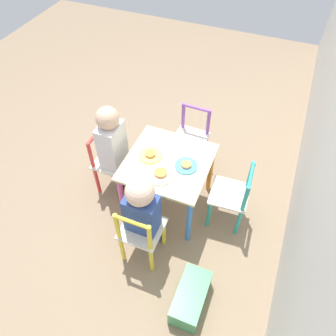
{
  "coord_description": "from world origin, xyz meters",
  "views": [
    {
      "loc": [
        1.4,
        0.56,
        2.11
      ],
      "look_at": [
        0.0,
        0.0,
        0.4
      ],
      "focal_mm": 35.0,
      "sensor_mm": 36.0,
      "label": 1
    }
  ],
  "objects_px": {
    "child_front": "(114,145)",
    "plate_back": "(186,166)",
    "chair_purple": "(191,139)",
    "storage_bin": "(191,297)",
    "plate_right": "(161,174)",
    "chair_teal": "(232,197)",
    "chair_red": "(111,162)",
    "child_right": "(143,209)",
    "plate_front": "(150,155)",
    "kids_table": "(168,168)",
    "chair_yellow": "(141,233)"
  },
  "relations": [
    {
      "from": "child_front",
      "to": "plate_back",
      "type": "distance_m",
      "value": 0.54
    },
    {
      "from": "chair_purple",
      "to": "child_front",
      "type": "xyz_separation_m",
      "value": [
        0.47,
        -0.43,
        0.21
      ]
    },
    {
      "from": "storage_bin",
      "to": "plate_back",
      "type": "bearing_deg",
      "value": -156.93
    },
    {
      "from": "child_front",
      "to": "plate_right",
      "type": "xyz_separation_m",
      "value": [
        0.13,
        0.41,
        0.01
      ]
    },
    {
      "from": "chair_teal",
      "to": "chair_red",
      "type": "bearing_deg",
      "value": -91.89
    },
    {
      "from": "chair_purple",
      "to": "plate_back",
      "type": "xyz_separation_m",
      "value": [
        0.47,
        0.12,
        0.22
      ]
    },
    {
      "from": "child_right",
      "to": "plate_front",
      "type": "distance_m",
      "value": 0.43
    },
    {
      "from": "child_right",
      "to": "plate_front",
      "type": "bearing_deg",
      "value": -72.24
    },
    {
      "from": "chair_red",
      "to": "child_right",
      "type": "relative_size",
      "value": 0.73
    },
    {
      "from": "plate_right",
      "to": "storage_bin",
      "type": "xyz_separation_m",
      "value": [
        0.54,
        0.42,
        -0.4
      ]
    },
    {
      "from": "kids_table",
      "to": "plate_right",
      "type": "bearing_deg",
      "value": 0.0
    },
    {
      "from": "kids_table",
      "to": "storage_bin",
      "type": "distance_m",
      "value": 0.85
    },
    {
      "from": "chair_yellow",
      "to": "plate_front",
      "type": "xyz_separation_m",
      "value": [
        -0.47,
        -0.13,
        0.22
      ]
    },
    {
      "from": "chair_purple",
      "to": "storage_bin",
      "type": "xyz_separation_m",
      "value": [
        1.14,
        0.4,
        -0.19
      ]
    },
    {
      "from": "chair_red",
      "to": "chair_teal",
      "type": "bearing_deg",
      "value": -88.11
    },
    {
      "from": "chair_red",
      "to": "child_front",
      "type": "xyz_separation_m",
      "value": [
        0.0,
        0.06,
        0.21
      ]
    },
    {
      "from": "kids_table",
      "to": "plate_right",
      "type": "relative_size",
      "value": 2.99
    },
    {
      "from": "chair_yellow",
      "to": "plate_back",
      "type": "height_order",
      "value": "chair_yellow"
    },
    {
      "from": "chair_yellow",
      "to": "child_front",
      "type": "relative_size",
      "value": 0.67
    },
    {
      "from": "chair_teal",
      "to": "chair_purple",
      "type": "height_order",
      "value": "same"
    },
    {
      "from": "kids_table",
      "to": "storage_bin",
      "type": "xyz_separation_m",
      "value": [
        0.67,
        0.42,
        -0.32
      ]
    },
    {
      "from": "kids_table",
      "to": "chair_teal",
      "type": "distance_m",
      "value": 0.49
    },
    {
      "from": "child_front",
      "to": "plate_back",
      "type": "xyz_separation_m",
      "value": [
        0.0,
        0.54,
        0.01
      ]
    },
    {
      "from": "kids_table",
      "to": "chair_purple",
      "type": "bearing_deg",
      "value": 178.25
    },
    {
      "from": "chair_red",
      "to": "child_front",
      "type": "relative_size",
      "value": 0.67
    },
    {
      "from": "chair_teal",
      "to": "storage_bin",
      "type": "xyz_separation_m",
      "value": [
        0.7,
        -0.05,
        -0.19
      ]
    },
    {
      "from": "kids_table",
      "to": "plate_back",
      "type": "bearing_deg",
      "value": 90.0
    },
    {
      "from": "child_front",
      "to": "plate_back",
      "type": "bearing_deg",
      "value": -89.93
    },
    {
      "from": "chair_teal",
      "to": "child_front",
      "type": "height_order",
      "value": "child_front"
    },
    {
      "from": "plate_front",
      "to": "chair_red",
      "type": "bearing_deg",
      "value": -90.41
    },
    {
      "from": "child_right",
      "to": "storage_bin",
      "type": "xyz_separation_m",
      "value": [
        0.26,
        0.42,
        -0.37
      ]
    },
    {
      "from": "chair_purple",
      "to": "plate_front",
      "type": "distance_m",
      "value": 0.54
    },
    {
      "from": "plate_back",
      "to": "child_front",
      "type": "bearing_deg",
      "value": -90.22
    },
    {
      "from": "child_right",
      "to": "storage_bin",
      "type": "height_order",
      "value": "child_right"
    },
    {
      "from": "kids_table",
      "to": "plate_front",
      "type": "distance_m",
      "value": 0.15
    },
    {
      "from": "chair_yellow",
      "to": "chair_red",
      "type": "bearing_deg",
      "value": -45.11
    },
    {
      "from": "chair_yellow",
      "to": "storage_bin",
      "type": "relative_size",
      "value": 1.58
    },
    {
      "from": "child_front",
      "to": "plate_right",
      "type": "relative_size",
      "value": 4.21
    },
    {
      "from": "chair_purple",
      "to": "plate_right",
      "type": "distance_m",
      "value": 0.64
    },
    {
      "from": "plate_front",
      "to": "storage_bin",
      "type": "xyz_separation_m",
      "value": [
        0.67,
        0.55,
        -0.4
      ]
    },
    {
      "from": "chair_teal",
      "to": "chair_purple",
      "type": "bearing_deg",
      "value": -137.62
    },
    {
      "from": "child_front",
      "to": "plate_front",
      "type": "height_order",
      "value": "child_front"
    },
    {
      "from": "chair_yellow",
      "to": "plate_front",
      "type": "distance_m",
      "value": 0.53
    },
    {
      "from": "plate_right",
      "to": "plate_back",
      "type": "distance_m",
      "value": 0.19
    },
    {
      "from": "kids_table",
      "to": "chair_yellow",
      "type": "bearing_deg",
      "value": -0.07
    },
    {
      "from": "storage_bin",
      "to": "child_right",
      "type": "bearing_deg",
      "value": -121.9
    },
    {
      "from": "chair_purple",
      "to": "plate_right",
      "type": "bearing_deg",
      "value": -89.62
    },
    {
      "from": "kids_table",
      "to": "chair_red",
      "type": "bearing_deg",
      "value": -90.29
    },
    {
      "from": "storage_bin",
      "to": "chair_red",
      "type": "bearing_deg",
      "value": -127.13
    },
    {
      "from": "child_right",
      "to": "plate_right",
      "type": "relative_size",
      "value": 3.89
    }
  ]
}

